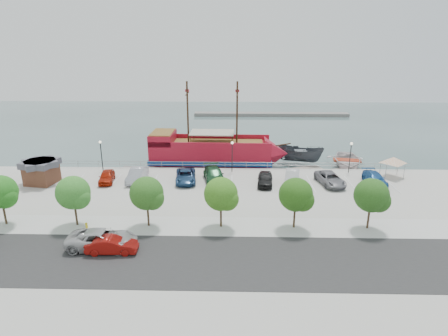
{
  "coord_description": "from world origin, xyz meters",
  "views": [
    {
      "loc": [
        0.1,
        -42.47,
        16.69
      ],
      "look_at": [
        -1.0,
        2.0,
        2.0
      ],
      "focal_mm": 30.0,
      "sensor_mm": 36.0,
      "label": 1
    }
  ],
  "objects": [
    {
      "name": "parked_car_a",
      "position": [
        -15.95,
        1.97,
        0.73
      ],
      "size": [
        2.42,
        4.53,
        1.46
      ],
      "primitive_type": "imported",
      "rotation": [
        0.0,
        0.0,
        0.17
      ],
      "color": "#A31D09",
      "rests_on": "land_slab"
    },
    {
      "name": "parked_car_b",
      "position": [
        -12.14,
        2.39,
        0.84
      ],
      "size": [
        1.97,
        5.16,
        1.68
      ],
      "primitive_type": "imported",
      "rotation": [
        0.0,
        0.0,
        -0.04
      ],
      "color": "#A2A3AD",
      "rests_on": "land_slab"
    },
    {
      "name": "tree_a",
      "position": [
        -21.85,
        -10.07,
        3.3
      ],
      "size": [
        3.3,
        3.2,
        5.0
      ],
      "color": "#473321",
      "rests_on": "sidewalk"
    },
    {
      "name": "lamp_post_mid",
      "position": [
        0.0,
        6.5,
        2.94
      ],
      "size": [
        0.36,
        0.36,
        4.28
      ],
      "color": "black",
      "rests_on": "land_slab"
    },
    {
      "name": "canopy_tent",
      "position": [
        21.22,
        5.03,
        2.68
      ],
      "size": [
        3.93,
        3.93,
        3.08
      ],
      "rotation": [
        0.0,
        0.0,
        -0.06
      ],
      "color": "slate",
      "rests_on": "land_slab"
    },
    {
      "name": "tree_c",
      "position": [
        -7.85,
        -10.07,
        3.3
      ],
      "size": [
        3.3,
        3.2,
        5.0
      ],
      "color": "#473321",
      "rests_on": "sidewalk"
    },
    {
      "name": "pirate_ship",
      "position": [
        -1.73,
        12.05,
        1.23
      ],
      "size": [
        21.17,
        6.31,
        13.29
      ],
      "rotation": [
        0.0,
        0.0,
        -0.02
      ],
      "color": "maroon",
      "rests_on": "ground"
    },
    {
      "name": "dock_mid",
      "position": [
        9.49,
        9.2,
        -0.78
      ],
      "size": [
        7.95,
        4.83,
        0.44
      ],
      "primitive_type": "cube",
      "rotation": [
        0.0,
        0.0,
        0.37
      ],
      "color": "gray",
      "rests_on": "ground"
    },
    {
      "name": "fire_hydrant",
      "position": [
        -13.77,
        -10.8,
        0.37
      ],
      "size": [
        0.23,
        0.23,
        0.67
      ],
      "rotation": [
        0.0,
        0.0,
        0.36
      ],
      "color": "yellow",
      "rests_on": "sidewalk"
    },
    {
      "name": "parked_car_f",
      "position": [
        7.63,
        2.27,
        0.81
      ],
      "size": [
        2.55,
        5.12,
        1.61
      ],
      "primitive_type": "imported",
      "rotation": [
        0.0,
        0.0,
        -0.18
      ],
      "color": "silver",
      "rests_on": "land_slab"
    },
    {
      "name": "patrol_boat",
      "position": [
        10.5,
        13.17,
        0.39
      ],
      "size": [
        7.63,
        5.57,
        2.77
      ],
      "primitive_type": "imported",
      "rotation": [
        0.0,
        0.0,
        1.12
      ],
      "color": "#3F434A",
      "rests_on": "ground"
    },
    {
      "name": "parked_car_e",
      "position": [
        4.15,
        1.48,
        0.78
      ],
      "size": [
        2.27,
        4.72,
        1.56
      ],
      "primitive_type": "imported",
      "rotation": [
        0.0,
        0.0,
        -0.1
      ],
      "color": "black",
      "rests_on": "land_slab"
    },
    {
      "name": "parked_car_g",
      "position": [
        12.3,
        1.8,
        0.75
      ],
      "size": [
        3.4,
        5.73,
        1.49
      ],
      "primitive_type": "imported",
      "rotation": [
        0.0,
        0.0,
        0.18
      ],
      "color": "gray",
      "rests_on": "land_slab"
    },
    {
      "name": "dock_east",
      "position": [
        15.5,
        9.2,
        -0.81
      ],
      "size": [
        6.9,
        4.02,
        0.38
      ],
      "primitive_type": "cube",
      "rotation": [
        0.0,
        0.0,
        0.34
      ],
      "color": "gray",
      "rests_on": "ground"
    },
    {
      "name": "parked_car_c",
      "position": [
        -5.9,
        2.34,
        0.75
      ],
      "size": [
        3.07,
        5.64,
        1.5
      ],
      "primitive_type": "imported",
      "rotation": [
        0.0,
        0.0,
        0.11
      ],
      "color": "navy",
      "rests_on": "land_slab"
    },
    {
      "name": "lamp_post_left",
      "position": [
        -18.0,
        6.5,
        2.94
      ],
      "size": [
        0.36,
        0.36,
        4.28
      ],
      "color": "black",
      "rests_on": "land_slab"
    },
    {
      "name": "parked_car_h",
      "position": [
        17.95,
        2.15,
        0.71
      ],
      "size": [
        2.18,
        4.97,
        1.42
      ],
      "primitive_type": "imported",
      "rotation": [
        0.0,
        0.0,
        0.04
      ],
      "color": "#1C5192",
      "rests_on": "land_slab"
    },
    {
      "name": "street_van",
      "position": [
        -11.07,
        -14.23,
        0.82
      ],
      "size": [
        5.95,
        2.78,
        1.65
      ],
      "primitive_type": "imported",
      "rotation": [
        0.0,
        0.0,
        1.58
      ],
      "color": "#ADADAD",
      "rests_on": "street"
    },
    {
      "name": "land_slab",
      "position": [
        0.0,
        -21.0,
        -0.6
      ],
      "size": [
        100.0,
        58.0,
        1.2
      ],
      "primitive_type": "cube",
      "color": "#B3B1A6",
      "rests_on": "ground"
    },
    {
      "name": "speedboat",
      "position": [
        17.36,
        11.89,
        -0.17
      ],
      "size": [
        6.99,
        8.85,
        1.65
      ],
      "primitive_type": "imported",
      "rotation": [
        0.0,
        0.0,
        -0.17
      ],
      "color": "silver",
      "rests_on": "ground"
    },
    {
      "name": "far_shore",
      "position": [
        10.0,
        55.0,
        -0.6
      ],
      "size": [
        40.0,
        3.0,
        0.8
      ],
      "primitive_type": "cube",
      "color": "gray",
      "rests_on": "ground"
    },
    {
      "name": "lamp_post_right",
      "position": [
        16.0,
        6.5,
        2.94
      ],
      "size": [
        0.36,
        0.36,
        4.28
      ],
      "color": "black",
      "rests_on": "land_slab"
    },
    {
      "name": "parked_car_d",
      "position": [
        -2.3,
        2.69,
        0.84
      ],
      "size": [
        3.38,
        6.09,
        1.67
      ],
      "primitive_type": "imported",
      "rotation": [
        0.0,
        0.0,
        0.19
      ],
      "color": "#1B4C29",
      "rests_on": "land_slab"
    },
    {
      "name": "ground",
      "position": [
        0.0,
        0.0,
        -1.0
      ],
      "size": [
        160.0,
        160.0,
        0.0
      ],
      "primitive_type": "plane",
      "color": "#384E4B"
    },
    {
      "name": "tree_b",
      "position": [
        -14.85,
        -10.07,
        3.3
      ],
      "size": [
        3.3,
        3.2,
        5.0
      ],
      "color": "#473321",
      "rests_on": "sidewalk"
    },
    {
      "name": "tree_e",
      "position": [
        6.15,
        -10.07,
        3.3
      ],
      "size": [
        3.3,
        3.2,
        5.0
      ],
      "color": "#473321",
      "rests_on": "sidewalk"
    },
    {
      "name": "seawall_railing",
      "position": [
        0.0,
        7.8,
        0.53
      ],
      "size": [
        50.0,
        0.06,
        1.0
      ],
      "color": "gray",
      "rests_on": "land_slab"
    },
    {
      "name": "street_sedan",
      "position": [
        -10.0,
        -14.95,
        0.7
      ],
      "size": [
        4.33,
        1.66,
        1.41
      ],
      "primitive_type": "imported",
      "rotation": [
        0.0,
        0.0,
        1.61
      ],
      "color": "maroon",
      "rests_on": "street"
    },
    {
      "name": "sidewalk",
      "position": [
        0.0,
        -10.0,
        0.01
      ],
      "size": [
        100.0,
        4.0,
        0.05
      ],
      "primitive_type": "cube",
      "color": "silver",
      "rests_on": "land_slab"
    },
    {
      "name": "tree_f",
      "position": [
        13.15,
        -10.07,
        3.3
      ],
      "size": [
        3.3,
        3.2,
        5.0
      ],
      "color": "#473321",
      "rests_on": "sidewalk"
    },
    {
      "name": "tree_d",
      "position": [
        -0.85,
        -10.07,
        3.3
      ],
      "size": [
        3.3,
        3.2,
        5.0
      ],
      "color": "#473321",
      "rests_on": "sidewalk"
    },
    {
      "name": "dock_west",
      "position": [
        -13.15,
        9.2,
        -0.81
      ],
      "size": [
        6.76,
        3.17,
        0.37
      ],
      "primitive_type": "cube",
      "rotation": [
        0.0,
        0.0,
        -0.21
      ],
      "color": "slate",
      "rests_on": "ground"
    },
    {
      "name": "shed",
      "position": [
        -23.98,
        1.4,
        1.6
      ],
      "size": [
        4.16,
        4.16,
        3.01
      ],
      "rotation": [
        0.0,
        0.0,
        -0.15
      ],
      "color": "brown",
      "rests_on": "land_slab"
    },
    {
      "name": "street",
      "position": [
        0.0,
        -16.0,
        0.01
      ],
      "size": [
        100.0,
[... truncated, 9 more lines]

